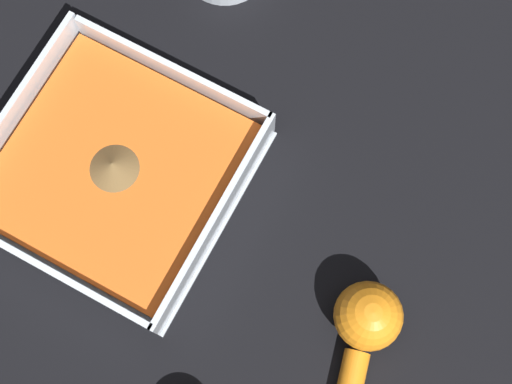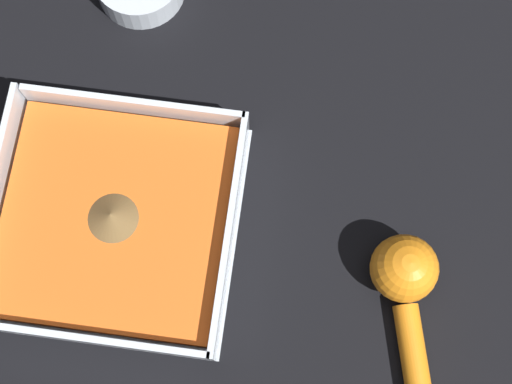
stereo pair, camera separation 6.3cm
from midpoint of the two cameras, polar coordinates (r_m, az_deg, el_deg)
The scene contains 3 objects.
ground_plane at distance 0.72m, azimuth -6.72°, elevation 3.28°, with size 4.00×4.00×0.00m, color black.
square_dish at distance 0.69m, azimuth -8.70°, elevation 1.15°, with size 0.23×0.23×0.05m.
lemon_squeezer at distance 0.66m, azimuth 11.28°, elevation -11.77°, with size 0.18×0.08×0.06m.
Camera 1 is at (-0.15, -0.21, 0.68)m, focal length 50.00 mm.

